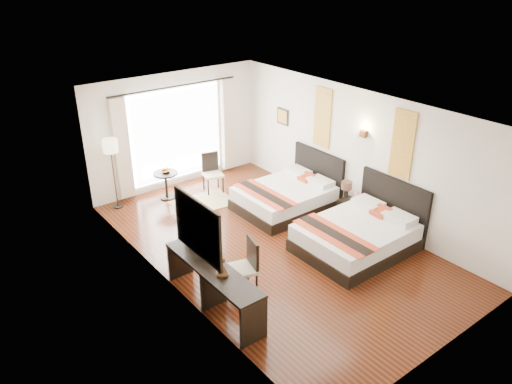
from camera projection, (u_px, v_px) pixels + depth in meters
floor at (273, 245)px, 9.95m from camera, size 4.50×7.50×0.01m
ceiling at (276, 108)px, 8.75m from camera, size 4.50×7.50×0.02m
wall_headboard at (356, 154)px, 10.58m from camera, size 0.01×7.50×2.80m
wall_desk at (168, 215)px, 8.11m from camera, size 0.01×7.50×2.80m
wall_window at (176, 130)px, 12.02m from camera, size 4.50×0.01×2.80m
wall_entry at (452, 272)px, 6.67m from camera, size 4.50×0.01×2.80m
window_glass at (177, 134)px, 12.06m from camera, size 2.40×0.02×2.20m
sheer_curtain at (178, 135)px, 12.01m from camera, size 2.30×0.02×2.10m
drape_left at (122, 149)px, 11.20m from camera, size 0.35×0.14×2.35m
drape_right at (228, 125)px, 12.79m from camera, size 0.35×0.14×2.35m
art_panel_near at (402, 144)px, 9.53m from camera, size 0.03×0.50×1.35m
art_panel_far at (322, 118)px, 11.08m from camera, size 0.03×0.50×1.35m
wall_sconce at (364, 134)px, 10.19m from camera, size 0.10×0.14×0.14m
mirror_frame at (198, 228)px, 7.43m from camera, size 0.04×1.25×0.95m
mirror_glass at (199, 228)px, 7.44m from camera, size 0.01×1.12×0.82m
bed_near at (359, 235)px, 9.67m from camera, size 2.18×1.70×1.23m
bed_far at (288, 196)px, 11.26m from camera, size 2.08×1.62×1.17m
nightstand at (350, 210)px, 10.81m from camera, size 0.37×0.46×0.44m
table_lamp at (347, 187)px, 10.66m from camera, size 0.23×0.23×0.36m
vase at (356, 197)px, 10.59m from camera, size 0.18×0.18×0.15m
console_desk at (213, 287)px, 8.06m from camera, size 0.50×2.20×0.76m
television at (195, 240)px, 8.20m from camera, size 0.19×0.83×0.47m
bronze_figurine at (222, 268)px, 7.63m from camera, size 0.21×0.21×0.28m
desk_chair at (243, 277)px, 8.43m from camera, size 0.57×0.57×1.00m
floor_lamp at (111, 150)px, 10.84m from camera, size 0.33×0.33×1.63m
side_table at (166, 185)px, 11.71m from camera, size 0.57×0.57×0.65m
fruit_bowl at (166, 171)px, 11.57m from camera, size 0.22×0.22×0.05m
window_chair at (213, 180)px, 12.08m from camera, size 0.54×0.54×0.95m
jute_rug at (203, 203)px, 11.61m from camera, size 1.48×1.09×0.01m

